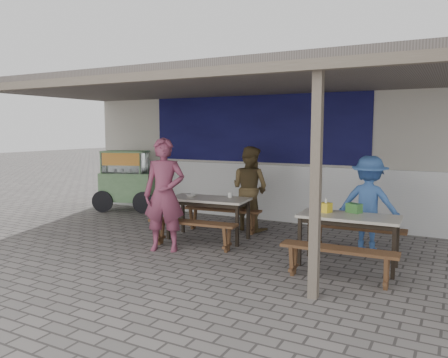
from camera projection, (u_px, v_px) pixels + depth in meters
ground at (187, 252)px, 7.00m from camera, size 60.00×60.00×0.00m
back_wall at (272, 140)px, 9.94m from camera, size 9.00×1.28×3.50m
warung_roof at (215, 85)px, 7.47m from camera, size 9.00×4.21×2.81m
table_left at (208, 202)px, 7.76m from camera, size 1.50×0.83×0.75m
bench_left_street at (192, 228)px, 7.21m from camera, size 1.55×0.44×0.45m
bench_left_wall at (222, 214)px, 8.38m from camera, size 1.55×0.44×0.45m
table_right at (349, 221)px, 6.18m from camera, size 1.41×0.71×0.75m
bench_right_street at (338, 256)px, 5.60m from camera, size 1.49×0.33×0.45m
bench_right_wall at (356, 233)px, 6.84m from camera, size 1.49×0.33×0.45m
vendor_cart at (127, 178)px, 10.52m from camera, size 1.70×1.11×1.45m
patron_street_side at (164, 195)px, 7.01m from camera, size 0.78×0.65×1.83m
patron_wall_side at (250, 188)px, 8.48m from camera, size 0.91×0.77×1.64m
patron_right_table at (369, 204)px, 7.01m from camera, size 1.01×0.60×1.54m
tissue_box at (326, 208)px, 6.39m from camera, size 0.18×0.18×0.14m
donation_box at (354, 208)px, 6.36m from camera, size 0.24×0.21×0.14m
condiment_jar at (230, 195)px, 7.80m from camera, size 0.08×0.08×0.09m
condiment_bowl at (192, 195)px, 7.92m from camera, size 0.21×0.21×0.05m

